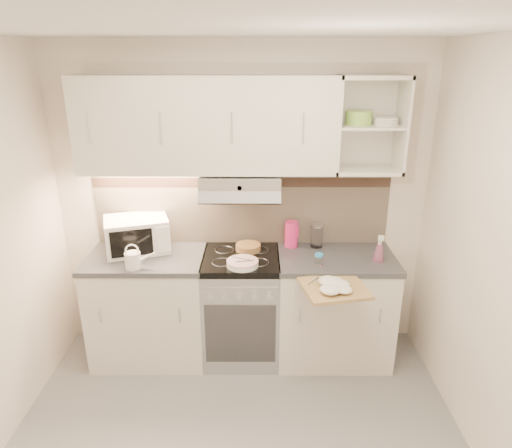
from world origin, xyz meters
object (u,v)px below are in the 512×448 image
object	(u,v)px
glass_jar	(317,236)
spray_bottle	(379,250)
electric_range	(242,306)
microwave	(137,234)
watering_can	(134,260)
pink_pitcher	(291,234)
cutting_board	(334,288)
plate_stack	(242,263)

from	to	relation	value
glass_jar	spray_bottle	world-z (taller)	spray_bottle
electric_range	microwave	size ratio (longest dim) A/B	1.58
electric_range	watering_can	world-z (taller)	watering_can
watering_can	pink_pitcher	xyz separation A→B (m)	(1.19, 0.42, 0.04)
cutting_board	pink_pitcher	bearing A→B (deg)	98.97
microwave	electric_range	bearing A→B (deg)	-26.01
plate_stack	glass_jar	distance (m)	0.71
watering_can	pink_pitcher	size ratio (longest dim) A/B	1.06
microwave	plate_stack	distance (m)	0.91
pink_pitcher	spray_bottle	bearing A→B (deg)	-9.23
spray_bottle	cutting_board	distance (m)	0.56
plate_stack	watering_can	bearing A→B (deg)	-177.19
spray_bottle	glass_jar	bearing A→B (deg)	164.80
glass_jar	spray_bottle	bearing A→B (deg)	-32.40
microwave	watering_can	world-z (taller)	microwave
electric_range	plate_stack	world-z (taller)	plate_stack
glass_jar	spray_bottle	xyz separation A→B (m)	(0.44, -0.28, -0.01)
glass_jar	cutting_board	world-z (taller)	glass_jar
microwave	glass_jar	distance (m)	1.45
pink_pitcher	cutting_board	xyz separation A→B (m)	(0.25, -0.67, -0.14)
electric_range	microwave	distance (m)	1.03
watering_can	spray_bottle	bearing A→B (deg)	-2.65
pink_pitcher	microwave	bearing A→B (deg)	-161.47
pink_pitcher	glass_jar	distance (m)	0.21
cutting_board	plate_stack	bearing A→B (deg)	143.79
pink_pitcher	glass_jar	size ratio (longest dim) A/B	1.11
watering_can	plate_stack	distance (m)	0.80
electric_range	microwave	bearing A→B (deg)	172.09
plate_stack	cutting_board	world-z (taller)	plate_stack
watering_can	pink_pitcher	bearing A→B (deg)	12.67
electric_range	spray_bottle	bearing A→B (deg)	-4.71
cutting_board	watering_can	bearing A→B (deg)	158.34
spray_bottle	watering_can	bearing A→B (deg)	-158.68
spray_bottle	microwave	bearing A→B (deg)	-168.93
electric_range	pink_pitcher	xyz separation A→B (m)	(0.41, 0.20, 0.56)
microwave	watering_can	distance (m)	0.35
pink_pitcher	electric_range	bearing A→B (deg)	-139.20
microwave	glass_jar	world-z (taller)	microwave
watering_can	spray_bottle	world-z (taller)	spray_bottle
plate_stack	cutting_board	xyz separation A→B (m)	(0.64, -0.29, -0.05)
watering_can	cutting_board	world-z (taller)	watering_can
watering_can	cutting_board	bearing A→B (deg)	-16.80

